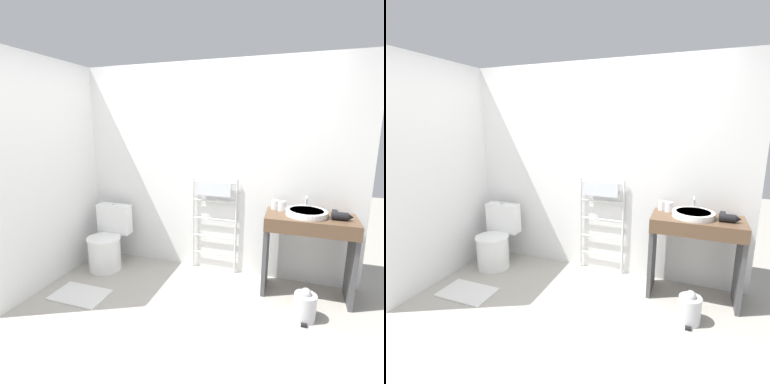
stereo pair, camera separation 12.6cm
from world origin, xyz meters
TOP-DOWN VIEW (x-y plane):
  - ground_plane at (0.00, 0.00)m, footprint 12.00×12.00m
  - wall_back at (0.00, 1.32)m, footprint 3.31×0.12m
  - wall_side at (-1.59, 0.63)m, footprint 0.12×1.89m
  - toilet at (-1.17, 0.90)m, footprint 0.42×0.52m
  - towel_radiator at (0.07, 1.22)m, footprint 0.54×0.06m
  - vanity_counter at (1.10, 1.00)m, footprint 0.85×0.44m
  - sink_basin at (1.06, 1.02)m, footprint 0.39×0.39m
  - faucet at (1.06, 1.19)m, footprint 0.02×0.10m
  - cup_near_wall at (0.75, 1.16)m, footprint 0.08×0.08m
  - cup_near_edge at (0.82, 1.12)m, footprint 0.08×0.08m
  - hair_dryer at (1.36, 0.98)m, footprint 0.19×0.17m
  - trash_bin at (1.09, 0.58)m, footprint 0.20×0.23m
  - bath_mat at (-1.08, 0.24)m, footprint 0.56×0.36m

SIDE VIEW (x-z plane):
  - ground_plane at x=0.00m, z-range 0.00..0.00m
  - bath_mat at x=-1.08m, z-range 0.00..0.01m
  - trash_bin at x=1.09m, z-range -0.02..0.28m
  - toilet at x=-1.17m, z-range -0.07..0.68m
  - vanity_counter at x=1.10m, z-range 0.14..0.98m
  - towel_radiator at x=0.07m, z-range 0.24..1.35m
  - sink_basin at x=1.06m, z-range 0.85..0.90m
  - hair_dryer at x=1.36m, z-range 0.84..0.92m
  - cup_near_wall at x=0.75m, z-range 0.84..0.94m
  - cup_near_edge at x=0.82m, z-range 0.84..0.94m
  - faucet at x=1.06m, z-range 0.86..1.02m
  - wall_back at x=0.00m, z-range 0.00..2.39m
  - wall_side at x=-1.59m, z-range 0.00..2.39m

